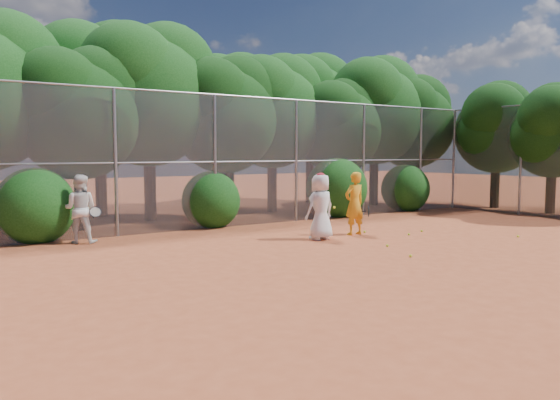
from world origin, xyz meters
TOP-DOWN VIEW (x-y plane):
  - ground at (0.00, 0.00)m, footprint 80.00×80.00m
  - fence_back at (-0.12, 6.00)m, footprint 20.05×0.09m
  - fence_side at (10.00, 3.00)m, footprint 0.09×6.09m
  - tree_2 at (-4.45, 7.83)m, footprint 3.99×3.47m
  - tree_3 at (-1.94, 8.84)m, footprint 4.89×4.26m
  - tree_4 at (0.55, 8.24)m, footprint 4.19×3.64m
  - tree_5 at (3.06, 9.04)m, footprint 4.51×3.92m
  - tree_6 at (5.55, 8.03)m, footprint 3.86×3.36m
  - tree_7 at (8.06, 8.64)m, footprint 4.77×4.14m
  - tree_8 at (10.05, 8.34)m, footprint 4.25×3.70m
  - tree_10 at (-2.93, 11.05)m, footprint 5.15×4.48m
  - tree_11 at (2.06, 10.64)m, footprint 4.64×4.03m
  - tree_12 at (6.56, 11.24)m, footprint 5.02×4.37m
  - tree_13 at (11.45, 5.03)m, footprint 3.86×3.36m
  - tree_14 at (11.25, 2.53)m, footprint 3.61×3.14m
  - bush_0 at (-6.00, 6.30)m, footprint 2.00×2.00m
  - bush_1 at (-1.00, 6.30)m, footprint 1.80×1.80m
  - bush_2 at (4.00, 6.30)m, footprint 2.20×2.20m
  - bush_3 at (7.50, 6.30)m, footprint 1.90×1.90m
  - player_yellow at (1.54, 2.59)m, footprint 0.78×0.54m
  - player_teen at (0.24, 2.45)m, footprint 0.88×0.60m
  - player_white at (-5.12, 5.40)m, footprint 1.06×0.99m
  - ball_0 at (3.49, 1.88)m, footprint 0.07×0.07m
  - ball_1 at (2.71, 1.65)m, footprint 0.07×0.07m
  - ball_2 at (0.89, 0.66)m, footprint 0.07×0.07m
  - ball_3 at (4.88, -0.24)m, footprint 0.07×0.07m
  - ball_4 at (0.37, -0.57)m, footprint 0.07×0.07m
  - ball_5 at (2.03, 2.69)m, footprint 0.07×0.07m

SIDE VIEW (x-z plane):
  - ground at x=0.00m, z-range 0.00..0.00m
  - ball_0 at x=3.49m, z-range 0.00..0.07m
  - ball_1 at x=2.71m, z-range 0.00..0.07m
  - ball_2 at x=0.89m, z-range 0.00..0.07m
  - ball_3 at x=4.88m, z-range 0.00..0.07m
  - ball_4 at x=0.37m, z-range 0.00..0.07m
  - ball_5 at x=2.03m, z-range 0.00..0.07m
  - player_white at x=-5.12m, z-range 0.00..1.73m
  - player_teen at x=0.24m, z-range -0.01..1.75m
  - player_yellow at x=1.54m, z-range 0.00..1.75m
  - bush_1 at x=-1.00m, z-range 0.00..1.80m
  - bush_3 at x=7.50m, z-range 0.00..1.90m
  - bush_0 at x=-6.00m, z-range 0.00..2.00m
  - bush_2 at x=4.00m, z-range 0.00..2.20m
  - fence_side at x=10.00m, z-range 0.04..4.06m
  - fence_back at x=-0.12m, z-range 0.04..4.06m
  - tree_14 at x=11.25m, z-range 0.77..5.71m
  - tree_6 at x=5.55m, z-range 0.82..6.11m
  - tree_13 at x=11.45m, z-range 0.82..6.11m
  - tree_2 at x=-4.45m, z-range 0.85..6.32m
  - tree_4 at x=0.55m, z-range 0.89..6.62m
  - tree_8 at x=10.05m, z-range 0.91..6.73m
  - tree_5 at x=3.06m, z-range 0.96..7.13m
  - tree_11 at x=2.06m, z-range 0.99..7.34m
  - tree_7 at x=8.06m, z-range 1.02..7.54m
  - tree_3 at x=-1.94m, z-range 1.04..7.75m
  - tree_12 at x=6.56m, z-range 1.07..7.95m
  - tree_10 at x=-2.93m, z-range 1.10..8.16m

